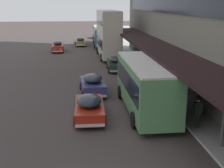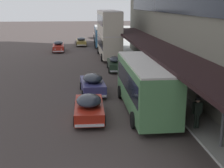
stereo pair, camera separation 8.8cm
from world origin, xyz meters
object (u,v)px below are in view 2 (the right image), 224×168
Objects in this scene: sedan_second_mid at (81,41)px; sedan_second_near at (116,63)px; transit_bus_kerbside_front at (102,35)px; sedan_lead_mid at (89,107)px; transit_bus_kerbside_rear at (109,32)px; sedan_trailing_near at (93,84)px; pedestrian_at_kerb at (197,111)px; sedan_far_back at (99,34)px; transit_bus_kerbside_far at (145,83)px; sedan_lead_near at (58,46)px.

sedan_second_mid is 21.33m from sedan_second_near.
transit_bus_kerbside_front reaches higher than sedan_lead_mid.
transit_bus_kerbside_rear reaches higher than sedan_second_mid.
sedan_trailing_near is 2.41× the size of pedestrian_at_kerb.
sedan_far_back is 2.61× the size of pedestrian_at_kerb.
transit_bus_kerbside_far is at bearing -89.27° from transit_bus_kerbside_rear.
sedan_second_near is 2.39× the size of pedestrian_at_kerb.
transit_bus_kerbside_far is at bearing -89.60° from transit_bus_kerbside_front.
transit_bus_kerbside_far reaches higher than sedan_trailing_near.
sedan_lead_near is at bearing 104.80° from transit_bus_kerbside_far.
sedan_second_near is (-0.10, -8.64, -2.58)m from transit_bus_kerbside_rear.
sedan_lead_mid is 46.86m from sedan_far_back.
sedan_far_back reaches higher than sedan_lead_mid.
sedan_second_mid is at bearing 96.49° from transit_bus_kerbside_far.
transit_bus_kerbside_rear is 2.19× the size of sedan_trailing_near.
transit_bus_kerbside_front is 2.45× the size of sedan_lead_mid.
transit_bus_kerbside_rear is at bearing 81.34° from sedan_lead_mid.
sedan_trailing_near is (-3.03, -17.41, -2.55)m from transit_bus_kerbside_rear.
sedan_lead_near reaches higher than sedan_lead_mid.
transit_bus_kerbside_far is at bearing -88.38° from sedan_second_near.
pedestrian_at_kerb reaches higher than sedan_trailing_near.
sedan_second_near is at bearing 98.94° from pedestrian_at_kerb.
sedan_lead_mid is 0.94× the size of sedan_lead_near.
pedestrian_at_kerb is (2.53, -37.97, -0.65)m from transit_bus_kerbside_front.
transit_bus_kerbside_rear is 2.15× the size of sedan_lead_mid.
sedan_far_back is (7.26, 17.62, 0.00)m from sedan_lead_near.
pedestrian_at_kerb is at bearing -57.50° from transit_bus_kerbside_far.
pedestrian_at_kerb is at bearing -86.18° from transit_bus_kerbside_front.
sedan_lead_near is 1.00× the size of sedan_far_back.
transit_bus_kerbside_rear is 13.19m from sedan_second_mid.
transit_bus_kerbside_far is 4.35m from pedestrian_at_kerb.
sedan_trailing_near is at bearing -108.46° from sedan_second_near.
sedan_second_near is at bearing -90.37° from sedan_far_back.
sedan_lead_near is 2.62× the size of pedestrian_at_kerb.
sedan_trailing_near is at bearing -88.83° from sedan_second_mid.
sedan_lead_mid is at bearing -165.44° from transit_bus_kerbside_far.
sedan_trailing_near reaches higher than sedan_far_back.
pedestrian_at_kerb is at bearing -80.72° from sedan_second_mid.
sedan_second_mid is at bearing 91.17° from sedan_trailing_near.
pedestrian_at_kerb is at bearing -87.14° from sedan_far_back.
transit_bus_kerbside_front reaches higher than sedan_lead_near.
transit_bus_kerbside_far is at bearing 122.50° from pedestrian_at_kerb.
transit_bus_kerbside_front is 2.30× the size of sedan_lead_near.
sedan_trailing_near is 0.98× the size of sedan_second_mid.
sedan_lead_near is 33.19m from pedestrian_at_kerb.
transit_bus_kerbside_far reaches higher than sedan_lead_mid.
transit_bus_kerbside_rear is 9.01m from sedan_second_near.
sedan_second_mid is 11.90m from sedan_far_back.
sedan_lead_near is (-7.19, -6.24, -1.04)m from transit_bus_kerbside_front.
sedan_second_near is at bearing 76.67° from sedan_lead_mid.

